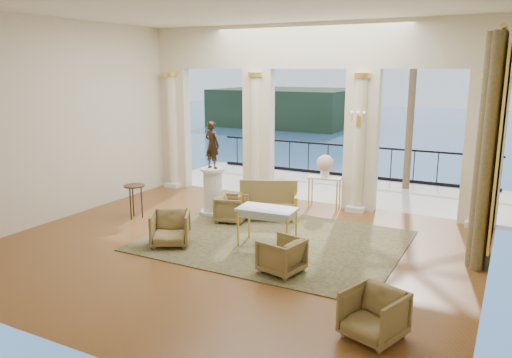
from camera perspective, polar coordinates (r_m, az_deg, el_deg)
The scene contains 23 objects.
floor at distance 9.80m, azimuth -2.84°, elevation -7.86°, with size 9.00×9.00×0.00m, color #4F2915.
room_walls at distance 8.26m, azimuth -7.04°, elevation 8.74°, with size 9.00×9.00×9.00m.
arcade at distance 12.65m, azimuth 5.94°, elevation 8.72°, with size 9.00×0.56×4.50m.
terrace at distance 14.88m, azimuth 8.55°, elevation -1.04°, with size 10.00×3.60×0.10m, color #BDB59F.
balustrade at distance 16.28m, azimuth 10.46°, elevation 1.71°, with size 9.00×0.06×1.03m.
palm_tree at distance 14.76m, azimuth 17.76°, elevation 14.61°, with size 2.00×2.00×4.50m.
headland at distance 85.51m, azimuth 3.69°, elevation 8.24°, with size 22.00×18.00×6.00m, color black.
sea at distance 68.71m, azimuth 23.53°, elevation 3.64°, with size 160.00×160.00×0.00m, color #234E85.
curtain at distance 9.51m, azimuth 24.97°, elevation 2.94°, with size 0.33×1.40×4.09m.
window_frame at distance 9.49m, azimuth 26.14°, elevation 3.31°, with size 0.04×1.60×3.40m, color #EDC64E.
wall_sconce at distance 11.93m, azimuth 11.63°, elevation 6.59°, with size 0.30×0.11×0.33m.
rug at distance 10.15m, azimuth 2.08°, elevation -7.05°, with size 4.94×3.84×0.02m, color #2C341A.
armchair_a at distance 9.96m, azimuth -9.76°, elevation -5.40°, with size 0.73×0.68×0.75m, color #4A3C1D.
armchair_b at distance 6.78m, azimuth 13.31°, elevation -14.63°, with size 0.69×0.65×0.71m, color #4A3C1D.
armchair_c at distance 8.56m, azimuth 2.92°, elevation -8.54°, with size 0.65×0.61×0.67m, color #4A3C1D.
armchair_d at distance 11.30m, azimuth -2.81°, elevation -3.27°, with size 0.65×0.61×0.67m, color #4A3C1D.
settee at distance 11.46m, azimuth 1.40°, elevation -2.50°, with size 1.45×1.07×0.89m.
game_table at distance 9.68m, azimuth 1.28°, elevation -3.80°, with size 1.15×0.68×0.77m.
pedestal at distance 11.89m, azimuth -4.95°, elevation -1.50°, with size 0.61×0.61×1.12m.
statue at distance 11.66m, azimuth -5.05°, elevation 3.92°, with size 0.41×0.27×1.11m, color #302215.
console_table at distance 12.46m, azimuth 7.83°, elevation -0.39°, with size 0.85×0.41×0.78m.
urn at distance 12.37m, azimuth 7.90°, elevation 1.65°, with size 0.42×0.42×0.56m.
side_table at distance 11.84m, azimuth -13.72°, elevation -1.20°, with size 0.48×0.48×0.78m.
Camera 1 is at (4.68, -7.90, 3.42)m, focal length 35.00 mm.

